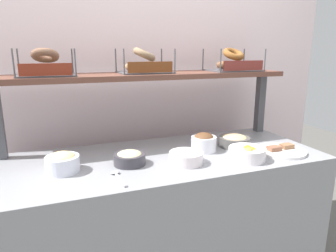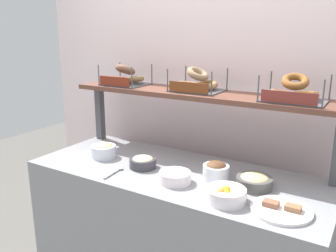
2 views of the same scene
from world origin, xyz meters
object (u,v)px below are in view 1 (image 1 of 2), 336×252
(serving_spoon_near_plate, at_px, (117,176))
(bagel_basket_poppy, at_px, (46,67))
(bowl_fruit_salad, at_px, (247,153))
(bagel_basket_cinnamon_raisin, at_px, (233,64))
(bowl_egg_salad, at_px, (62,162))
(serving_plate_white, at_px, (281,150))
(bowl_chocolate_spread, at_px, (204,142))
(bowl_scallion_spread, at_px, (186,156))
(bagel_basket_everything, at_px, (144,65))
(bowl_hummus, at_px, (234,140))
(bowl_tuna_salad, at_px, (130,158))

(serving_spoon_near_plate, bearing_deg, bagel_basket_poppy, 120.89)
(bowl_fruit_salad, distance_m, bagel_basket_cinnamon_raisin, 0.66)
(bowl_fruit_salad, xyz_separation_m, bowl_egg_salad, (-0.91, 0.17, 0.01))
(serving_plate_white, bearing_deg, bagel_basket_cinnamon_raisin, 100.91)
(bowl_fruit_salad, bearing_deg, bowl_chocolate_spread, 124.60)
(bowl_egg_salad, distance_m, bagel_basket_poppy, 0.52)
(bowl_scallion_spread, distance_m, bowl_egg_salad, 0.60)
(bowl_chocolate_spread, bearing_deg, bowl_scallion_spread, -140.01)
(serving_spoon_near_plate, distance_m, bagel_basket_poppy, 0.70)
(serving_spoon_near_plate, xyz_separation_m, bagel_basket_everything, (0.27, 0.47, 0.47))
(bowl_egg_salad, bearing_deg, serving_plate_white, -6.18)
(bowl_hummus, relative_size, serving_plate_white, 0.68)
(bowl_tuna_salad, height_order, bagel_basket_poppy, bagel_basket_poppy)
(bowl_scallion_spread, xyz_separation_m, bowl_egg_salad, (-0.59, 0.10, 0.01))
(bowl_tuna_salad, bearing_deg, serving_spoon_near_plate, -123.09)
(bowl_fruit_salad, xyz_separation_m, bagel_basket_cinnamon_raisin, (0.17, 0.46, 0.44))
(bowl_egg_salad, xyz_separation_m, bagel_basket_cinnamon_raisin, (1.09, 0.29, 0.43))
(bagel_basket_cinnamon_raisin, bearing_deg, bowl_tuna_salad, -158.40)
(serving_plate_white, bearing_deg, bagel_basket_everything, 146.15)
(bowl_chocolate_spread, xyz_separation_m, bagel_basket_everything, (-0.27, 0.27, 0.43))
(bowl_egg_salad, distance_m, bowl_hummus, 0.98)
(bowl_fruit_salad, relative_size, bagel_basket_poppy, 0.67)
(serving_spoon_near_plate, xyz_separation_m, bagel_basket_poppy, (-0.27, 0.45, 0.47))
(bowl_chocolate_spread, distance_m, bowl_tuna_salad, 0.45)
(bowl_hummus, xyz_separation_m, bagel_basket_poppy, (-1.02, 0.24, 0.44))
(bowl_tuna_salad, relative_size, bowl_hummus, 0.86)
(bowl_chocolate_spread, distance_m, bagel_basket_cinnamon_raisin, 0.58)
(bowl_chocolate_spread, xyz_separation_m, bowl_tuna_salad, (-0.45, -0.06, -0.02))
(bowl_chocolate_spread, xyz_separation_m, bagel_basket_poppy, (-0.81, 0.25, 0.43))
(bowl_scallion_spread, distance_m, bowl_hummus, 0.42)
(bowl_egg_salad, xyz_separation_m, serving_spoon_near_plate, (0.23, -0.15, -0.04))
(bowl_egg_salad, height_order, bagel_basket_poppy, bagel_basket_poppy)
(serving_spoon_near_plate, bearing_deg, bagel_basket_cinnamon_raisin, 27.29)
(bowl_scallion_spread, xyz_separation_m, bagel_basket_everything, (-0.09, 0.42, 0.44))
(bowl_scallion_spread, relative_size, serving_spoon_near_plate, 0.99)
(bowl_egg_salad, bearing_deg, bowl_hummus, 3.46)
(serving_spoon_near_plate, relative_size, bagel_basket_poppy, 0.61)
(bowl_egg_salad, distance_m, bagel_basket_cinnamon_raisin, 1.20)
(bowl_hummus, height_order, bagel_basket_everything, bagel_basket_everything)
(bowl_hummus, relative_size, bagel_basket_poppy, 0.64)
(bagel_basket_poppy, relative_size, bagel_basket_everything, 0.95)
(bowl_egg_salad, height_order, serving_plate_white, bowl_egg_salad)
(bowl_chocolate_spread, xyz_separation_m, bowl_fruit_salad, (0.15, -0.21, -0.02))
(bowl_fruit_salad, relative_size, bowl_egg_salad, 1.22)
(bowl_fruit_salad, bearing_deg, bagel_basket_poppy, 154.14)
(bagel_basket_poppy, distance_m, bagel_basket_everything, 0.54)
(bowl_egg_salad, xyz_separation_m, serving_plate_white, (1.17, -0.13, -0.04))
(bowl_tuna_salad, bearing_deg, bowl_chocolate_spread, 7.75)
(bowl_chocolate_spread, relative_size, serving_spoon_near_plate, 0.82)
(bowl_scallion_spread, distance_m, bagel_basket_everything, 0.62)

